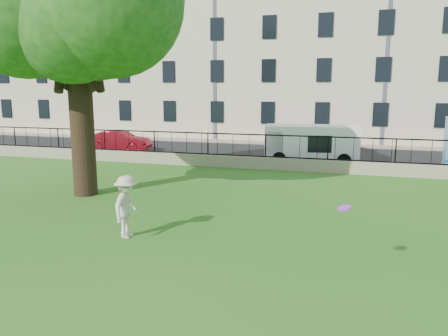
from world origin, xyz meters
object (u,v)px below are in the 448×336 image
(white_van, at_px, (311,144))
(frisbee, at_px, (344,208))
(red_sedan, at_px, (119,141))
(man, at_px, (127,207))

(white_van, bearing_deg, frisbee, -88.39)
(red_sedan, bearing_deg, white_van, -101.74)
(red_sedan, relative_size, white_van, 0.83)
(frisbee, height_order, red_sedan, frisbee)
(man, relative_size, white_van, 0.35)
(man, distance_m, frisbee, 5.74)
(frisbee, xyz_separation_m, white_van, (-2.00, 14.37, -0.52))
(red_sedan, distance_m, white_van, 12.12)
(man, relative_size, frisbee, 6.30)
(frisbee, bearing_deg, man, 169.81)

